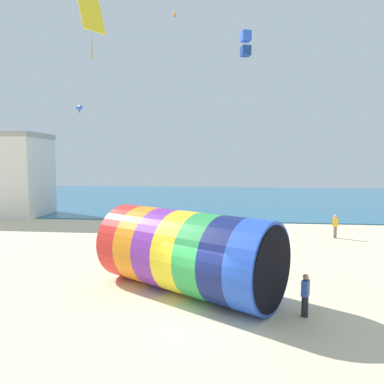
# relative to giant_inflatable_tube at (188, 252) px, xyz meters

# --- Properties ---
(ground_plane) EXTENTS (120.00, 120.00, 0.00)m
(ground_plane) POSITION_rel_giant_inflatable_tube_xyz_m (0.40, -2.37, -1.76)
(ground_plane) COLOR beige
(sea) EXTENTS (120.00, 40.00, 0.10)m
(sea) POSITION_rel_giant_inflatable_tube_xyz_m (0.40, 36.87, -1.71)
(sea) COLOR #236084
(sea) RESTS_ON ground
(giant_inflatable_tube) EXTENTS (8.59, 7.05, 3.52)m
(giant_inflatable_tube) POSITION_rel_giant_inflatable_tube_xyz_m (0.00, 0.00, 0.00)
(giant_inflatable_tube) COLOR red
(giant_inflatable_tube) RESTS_ON ground
(kite_handler) EXTENTS (0.36, 0.42, 1.60)m
(kite_handler) POSITION_rel_giant_inflatable_tube_xyz_m (4.55, -1.95, -0.95)
(kite_handler) COLOR black
(kite_handler) RESTS_ON ground
(kite_orange_parafoil) EXTENTS (0.49, 0.82, 0.43)m
(kite_orange_parafoil) POSITION_rel_giant_inflatable_tube_xyz_m (-2.77, 14.46, 15.79)
(kite_orange_parafoil) COLOR orange
(kite_blue_box) EXTENTS (0.77, 0.77, 1.74)m
(kite_blue_box) POSITION_rel_giant_inflatable_tube_xyz_m (2.83, 10.12, 11.91)
(kite_blue_box) COLOR blue
(kite_yellow_diamond) EXTENTS (0.99, 1.17, 2.64)m
(kite_yellow_diamond) POSITION_rel_giant_inflatable_tube_xyz_m (-4.03, -0.05, 10.00)
(kite_yellow_diamond) COLOR yellow
(kite_blue_parafoil) EXTENTS (1.12, 1.14, 0.61)m
(kite_blue_parafoil) POSITION_rel_giant_inflatable_tube_xyz_m (-10.00, 11.93, 8.07)
(kite_blue_parafoil) COLOR blue
(bystander_near_water) EXTENTS (0.41, 0.41, 1.72)m
(bystander_near_water) POSITION_rel_giant_inflatable_tube_xyz_m (-2.36, 7.97, -0.88)
(bystander_near_water) COLOR #383D56
(bystander_near_water) RESTS_ON ground
(bystander_mid_beach) EXTENTS (0.42, 0.38, 1.77)m
(bystander_mid_beach) POSITION_rel_giant_inflatable_tube_xyz_m (9.58, 11.32, -0.85)
(bystander_mid_beach) COLOR #726651
(bystander_mid_beach) RESTS_ON ground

